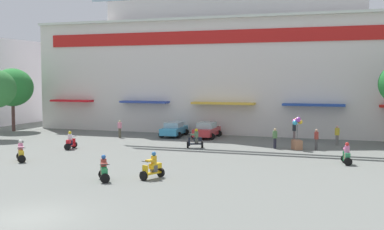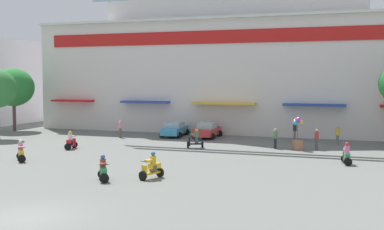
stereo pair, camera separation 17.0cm
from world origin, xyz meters
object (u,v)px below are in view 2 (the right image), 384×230
(scooter_rider_4, at_px, (195,140))
(balloon_vendor_cart, at_px, (297,134))
(scooter_rider_6, at_px, (21,153))
(plaza_tree_2, at_px, (14,87))
(pedestrian_0, at_px, (120,128))
(pedestrian_4, at_px, (275,137))
(scooter_rider_3, at_px, (152,168))
(parked_car_0, at_px, (175,129))
(pedestrian_1, at_px, (295,130))
(scooter_rider_7, at_px, (71,142))
(pedestrian_2, at_px, (317,138))
(pedestrian_3, at_px, (338,134))
(scooter_rider_0, at_px, (103,170))
(scooter_rider_5, at_px, (347,155))
(parked_car_1, at_px, (207,130))

(scooter_rider_4, distance_m, balloon_vendor_cart, 8.03)
(scooter_rider_6, bearing_deg, plaza_tree_2, 130.08)
(plaza_tree_2, xyz_separation_m, scooter_rider_6, (12.94, -15.37, -4.01))
(pedestrian_0, bearing_deg, pedestrian_4, -9.03)
(scooter_rider_3, relative_size, scooter_rider_6, 1.06)
(parked_car_0, relative_size, pedestrian_4, 2.74)
(pedestrian_1, distance_m, balloon_vendor_cart, 5.69)
(scooter_rider_6, xyz_separation_m, scooter_rider_7, (0.02, 5.98, -0.00))
(pedestrian_4, bearing_deg, pedestrian_2, 7.20)
(scooter_rider_4, relative_size, pedestrian_2, 0.96)
(pedestrian_1, bearing_deg, pedestrian_3, -29.33)
(parked_car_0, xyz_separation_m, scooter_rider_4, (4.35, -6.63, -0.07))
(scooter_rider_3, relative_size, scooter_rider_4, 0.99)
(plaza_tree_2, distance_m, pedestrian_0, 13.83)
(parked_car_0, height_order, scooter_rider_3, scooter_rider_3)
(parked_car_0, height_order, pedestrian_3, pedestrian_3)
(plaza_tree_2, height_order, scooter_rider_0, plaza_tree_2)
(parked_car_0, xyz_separation_m, scooter_rider_0, (3.63, -20.22, -0.12))
(scooter_rider_3, relative_size, pedestrian_4, 0.95)
(pedestrian_2, distance_m, balloon_vendor_cart, 1.51)
(plaza_tree_2, bearing_deg, scooter_rider_0, -41.95)
(plaza_tree_2, height_order, scooter_rider_4, plaza_tree_2)
(scooter_rider_5, bearing_deg, scooter_rider_7, 179.73)
(scooter_rider_6, xyz_separation_m, balloon_vendor_cart, (16.93, 11.48, 0.61))
(parked_car_1, distance_m, pedestrian_2, 11.29)
(scooter_rider_7, relative_size, pedestrian_2, 0.95)
(parked_car_1, relative_size, scooter_rider_6, 2.82)
(scooter_rider_4, xyz_separation_m, scooter_rider_5, (11.67, -3.92, -0.05))
(pedestrian_0, xyz_separation_m, pedestrian_2, (18.06, -1.97, 0.01))
(scooter_rider_5, distance_m, pedestrian_0, 21.94)
(scooter_rider_6, height_order, balloon_vendor_cart, balloon_vendor_cart)
(scooter_rider_5, relative_size, pedestrian_3, 0.89)
(scooter_rider_5, bearing_deg, plaza_tree_2, 164.27)
(parked_car_0, relative_size, parked_car_1, 1.08)
(parked_car_1, xyz_separation_m, balloon_vendor_cart, (8.89, -4.92, 0.46))
(scooter_rider_7, distance_m, balloon_vendor_cart, 17.79)
(scooter_rider_0, distance_m, pedestrian_4, 16.70)
(scooter_rider_3, relative_size, pedestrian_0, 0.94)
(pedestrian_1, bearing_deg, pedestrian_0, -168.22)
(scooter_rider_7, height_order, pedestrian_3, pedestrian_3)
(pedestrian_2, height_order, pedestrian_4, pedestrian_2)
(pedestrian_1, relative_size, balloon_vendor_cart, 0.66)
(scooter_rider_6, bearing_deg, parked_car_1, 63.89)
(scooter_rider_5, distance_m, balloon_vendor_cart, 6.81)
(parked_car_1, bearing_deg, pedestrian_0, -161.53)
(scooter_rider_7, relative_size, pedestrian_4, 0.95)
(parked_car_1, relative_size, scooter_rider_3, 2.66)
(scooter_rider_0, height_order, scooter_rider_7, scooter_rider_7)
(parked_car_0, relative_size, pedestrian_3, 2.70)
(pedestrian_0, bearing_deg, scooter_rider_3, -57.46)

